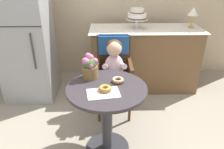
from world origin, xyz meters
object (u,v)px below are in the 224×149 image
object	(u,v)px
refrigerator	(25,37)
tiered_cake_stand	(137,15)
cafe_table	(107,107)
donut_front	(118,80)
donut_mid	(105,89)
flower_vase	(90,67)
seated_child	(114,65)
wicker_chair	(114,63)
table_lamp	(193,12)

from	to	relation	value
refrigerator	tiered_cake_stand	bearing A→B (deg)	7.78
cafe_table	refrigerator	size ratio (longest dim) A/B	0.42
donut_front	donut_mid	distance (m)	0.20
tiered_cake_stand	refrigerator	xyz separation A→B (m)	(-1.47, -0.20, -0.23)
donut_mid	flower_vase	xyz separation A→B (m)	(-0.14, 0.25, 0.09)
flower_vase	refrigerator	distance (m)	1.28
seated_child	donut_front	world-z (taller)	seated_child
donut_mid	cafe_table	bearing A→B (deg)	76.79
refrigerator	flower_vase	bearing A→B (deg)	-45.63
wicker_chair	tiered_cake_stand	distance (m)	0.80
flower_vase	seated_child	bearing A→B (deg)	57.12
cafe_table	wicker_chair	xyz separation A→B (m)	(0.08, 0.72, 0.13)
donut_front	flower_vase	xyz separation A→B (m)	(-0.26, 0.09, 0.09)
wicker_chair	refrigerator	size ratio (longest dim) A/B	0.56
wicker_chair	tiered_cake_stand	size ratio (longest dim) A/B	3.18
donut_front	tiered_cake_stand	bearing A→B (deg)	75.47
table_lamp	refrigerator	xyz separation A→B (m)	(-2.23, -0.21, -0.27)
donut_mid	table_lamp	bearing A→B (deg)	49.09
wicker_chair	tiered_cake_stand	xyz separation A→B (m)	(0.33, 0.58, 0.44)
donut_front	flower_vase	world-z (taller)	flower_vase
donut_mid	flower_vase	world-z (taller)	flower_vase
flower_vase	wicker_chair	bearing A→B (deg)	65.46
donut_front	wicker_chair	bearing A→B (deg)	91.68
seated_child	table_lamp	distance (m)	1.40
seated_child	flower_vase	bearing A→B (deg)	-122.88
wicker_chair	cafe_table	bearing A→B (deg)	-97.07
donut_front	refrigerator	world-z (taller)	refrigerator
donut_mid	tiered_cake_stand	xyz separation A→B (m)	(0.43, 1.36, 0.34)
seated_child	flower_vase	size ratio (longest dim) A/B	3.00
seated_child	tiered_cake_stand	size ratio (longest dim) A/B	2.42
wicker_chair	donut_mid	size ratio (longest dim) A/B	8.23
seated_child	flower_vase	world-z (taller)	flower_vase
cafe_table	tiered_cake_stand	distance (m)	1.48
flower_vase	refrigerator	size ratio (longest dim) A/B	0.14
cafe_table	flower_vase	world-z (taller)	flower_vase
wicker_chair	seated_child	bearing A→B (deg)	-90.34
cafe_table	table_lamp	size ratio (longest dim) A/B	2.53
wicker_chair	flower_vase	bearing A→B (deg)	-114.89
table_lamp	tiered_cake_stand	bearing A→B (deg)	-178.90
wicker_chair	flower_vase	world-z (taller)	flower_vase
donut_mid	refrigerator	bearing A→B (deg)	131.64
flower_vase	refrigerator	xyz separation A→B (m)	(-0.89, 0.91, 0.02)
donut_mid	seated_child	bearing A→B (deg)	80.95
cafe_table	donut_mid	xyz separation A→B (m)	(-0.02, -0.06, 0.24)
seated_child	table_lamp	bearing A→B (deg)	34.50
seated_child	refrigerator	size ratio (longest dim) A/B	0.43
donut_mid	refrigerator	world-z (taller)	refrigerator
wicker_chair	seated_child	distance (m)	0.16
wicker_chair	refrigerator	bearing A→B (deg)	161.04
cafe_table	wicker_chair	size ratio (longest dim) A/B	0.75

